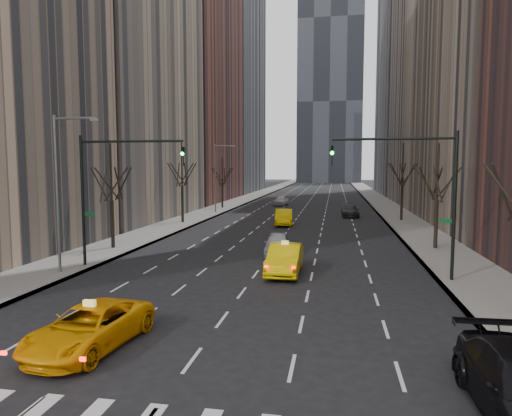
% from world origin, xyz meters
% --- Properties ---
extents(ground, '(400.00, 400.00, 0.00)m').
position_xyz_m(ground, '(0.00, 0.00, 0.00)').
color(ground, black).
rests_on(ground, ground).
extents(sidewalk_left, '(4.50, 320.00, 0.15)m').
position_xyz_m(sidewalk_left, '(-12.25, 70.00, 0.07)').
color(sidewalk_left, slate).
rests_on(sidewalk_left, ground).
extents(sidewalk_right, '(4.50, 320.00, 0.15)m').
position_xyz_m(sidewalk_right, '(12.25, 70.00, 0.07)').
color(sidewalk_right, slate).
rests_on(sidewalk_right, ground).
extents(bld_left_far, '(14.00, 28.00, 44.00)m').
position_xyz_m(bld_left_far, '(-21.50, 66.00, 22.00)').
color(bld_left_far, brown).
rests_on(bld_left_far, ground).
extents(bld_left_deep, '(14.00, 30.00, 60.00)m').
position_xyz_m(bld_left_deep, '(-21.50, 96.00, 30.00)').
color(bld_left_deep, slate).
rests_on(bld_left_deep, ground).
extents(bld_right_far, '(14.00, 28.00, 50.00)m').
position_xyz_m(bld_right_far, '(21.50, 64.00, 25.00)').
color(bld_right_far, gray).
rests_on(bld_right_far, ground).
extents(bld_right_deep, '(14.00, 30.00, 58.00)m').
position_xyz_m(bld_right_deep, '(21.50, 95.00, 29.00)').
color(bld_right_deep, slate).
rests_on(bld_right_deep, ground).
extents(tower_far, '(24.00, 24.00, 120.00)m').
position_xyz_m(tower_far, '(2.00, 170.00, 60.00)').
color(tower_far, black).
rests_on(tower_far, ground).
extents(tree_lw_b, '(3.36, 3.50, 7.82)m').
position_xyz_m(tree_lw_b, '(-12.00, 18.00, 3.72)').
color(tree_lw_b, black).
rests_on(tree_lw_b, ground).
extents(tree_lw_c, '(3.36, 3.50, 8.74)m').
position_xyz_m(tree_lw_c, '(-12.00, 34.00, 4.04)').
color(tree_lw_c, black).
rests_on(tree_lw_c, ground).
extents(tree_lw_d, '(3.36, 3.50, 7.36)m').
position_xyz_m(tree_lw_d, '(-12.00, 52.00, 3.56)').
color(tree_lw_d, black).
rests_on(tree_lw_d, ground).
extents(tree_rw_b, '(3.36, 3.50, 7.82)m').
position_xyz_m(tree_rw_b, '(12.00, 22.00, 3.72)').
color(tree_rw_b, black).
rests_on(tree_rw_b, ground).
extents(tree_rw_c, '(3.36, 3.50, 8.74)m').
position_xyz_m(tree_rw_c, '(12.00, 40.00, 4.04)').
color(tree_rw_c, black).
rests_on(tree_rw_c, ground).
extents(traffic_mast_left, '(6.69, 0.39, 8.00)m').
position_xyz_m(traffic_mast_left, '(-9.11, 12.00, 5.49)').
color(traffic_mast_left, black).
rests_on(traffic_mast_left, ground).
extents(traffic_mast_right, '(6.69, 0.39, 8.00)m').
position_xyz_m(traffic_mast_right, '(9.11, 12.00, 5.49)').
color(traffic_mast_right, black).
rests_on(traffic_mast_right, ground).
extents(streetlight_near, '(2.83, 0.22, 9.00)m').
position_xyz_m(streetlight_near, '(-10.84, 10.00, 5.62)').
color(streetlight_near, slate).
rests_on(streetlight_near, ground).
extents(streetlight_far, '(2.83, 0.22, 9.00)m').
position_xyz_m(streetlight_far, '(-10.84, 45.00, 5.62)').
color(streetlight_far, slate).
rests_on(streetlight_far, ground).
extents(taxi_suv, '(3.03, 5.56, 1.48)m').
position_xyz_m(taxi_suv, '(-3.79, 0.36, 0.74)').
color(taxi_suv, '#FFA805').
rests_on(taxi_suv, ground).
extents(taxi_sedan, '(1.82, 5.20, 1.71)m').
position_xyz_m(taxi_sedan, '(1.66, 12.52, 0.86)').
color(taxi_sedan, yellow).
rests_on(taxi_sedan, ground).
extents(silver_sedan_ahead, '(2.31, 4.76, 1.56)m').
position_xyz_m(silver_sedan_ahead, '(0.54, 17.92, 0.78)').
color(silver_sedan_ahead, '#9EA0A6').
rests_on(silver_sedan_ahead, ground).
extents(far_taxi, '(2.25, 5.23, 1.67)m').
position_xyz_m(far_taxi, '(-0.84, 34.39, 0.84)').
color(far_taxi, yellow).
rests_on(far_taxi, ground).
extents(far_suv_grey, '(2.19, 5.14, 1.48)m').
position_xyz_m(far_suv_grey, '(6.40, 44.08, 0.74)').
color(far_suv_grey, '#2A2A2F').
rests_on(far_suv_grey, ground).
extents(far_car_white, '(2.30, 4.71, 1.55)m').
position_xyz_m(far_car_white, '(-3.95, 58.46, 0.77)').
color(far_car_white, silver).
rests_on(far_car_white, ground).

